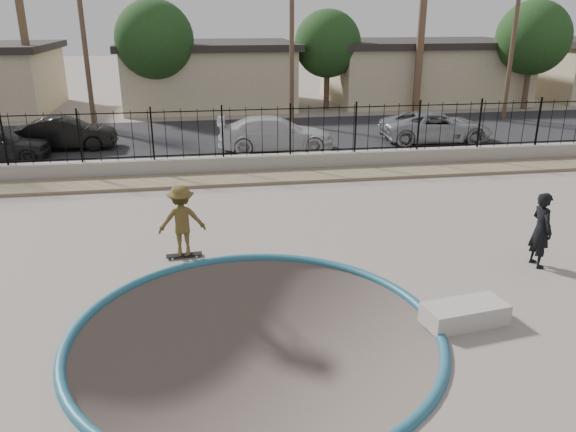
% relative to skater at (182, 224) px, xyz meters
% --- Properties ---
extents(ground, '(120.00, 120.00, 2.20)m').
position_rel_skater_xyz_m(ground, '(1.36, 9.28, -1.97)').
color(ground, gray).
rests_on(ground, ground).
extents(bowl_pit, '(6.84, 6.84, 1.80)m').
position_rel_skater_xyz_m(bowl_pit, '(1.36, -3.72, -0.87)').
color(bowl_pit, '#4D423B').
rests_on(bowl_pit, ground).
extents(coping_ring, '(7.04, 7.04, 0.20)m').
position_rel_skater_xyz_m(coping_ring, '(1.36, -3.72, -0.87)').
color(coping_ring, '#225C70').
rests_on(coping_ring, ground).
extents(rock_strip, '(42.00, 1.60, 0.11)m').
position_rel_skater_xyz_m(rock_strip, '(1.36, 6.48, -0.81)').
color(rock_strip, '#927D60').
rests_on(rock_strip, ground).
extents(retaining_wall, '(42.00, 0.45, 0.60)m').
position_rel_skater_xyz_m(retaining_wall, '(1.36, 7.58, -0.57)').
color(retaining_wall, gray).
rests_on(retaining_wall, ground).
extents(fence, '(40.00, 0.04, 1.80)m').
position_rel_skater_xyz_m(fence, '(1.36, 7.58, 0.63)').
color(fence, black).
rests_on(fence, retaining_wall).
extents(street, '(90.00, 8.00, 0.04)m').
position_rel_skater_xyz_m(street, '(1.36, 14.28, -0.85)').
color(street, black).
rests_on(street, ground).
extents(house_center, '(10.60, 8.60, 3.90)m').
position_rel_skater_xyz_m(house_center, '(1.36, 23.78, 1.11)').
color(house_center, tan).
rests_on(house_center, ground).
extents(house_east, '(12.60, 8.60, 3.90)m').
position_rel_skater_xyz_m(house_east, '(15.36, 23.78, 1.11)').
color(house_east, tan).
rests_on(house_east, ground).
extents(utility_pole_left, '(1.70, 0.24, 9.00)m').
position_rel_skater_xyz_m(utility_pole_left, '(-4.64, 16.28, 3.84)').
color(utility_pole_left, '#473323').
rests_on(utility_pole_left, ground).
extents(utility_pole_mid, '(1.70, 0.24, 9.50)m').
position_rel_skater_xyz_m(utility_pole_mid, '(5.36, 16.28, 4.09)').
color(utility_pole_mid, '#473323').
rests_on(utility_pole_mid, ground).
extents(utility_pole_right, '(1.70, 0.24, 9.00)m').
position_rel_skater_xyz_m(utility_pole_right, '(17.36, 16.28, 3.84)').
color(utility_pole_right, '#473323').
rests_on(utility_pole_right, ground).
extents(street_tree_left, '(4.32, 4.32, 6.36)m').
position_rel_skater_xyz_m(street_tree_left, '(-1.64, 20.28, 3.32)').
color(street_tree_left, '#473323').
rests_on(street_tree_left, ground).
extents(street_tree_mid, '(3.96, 3.96, 5.83)m').
position_rel_skater_xyz_m(street_tree_mid, '(8.36, 21.28, 2.97)').
color(street_tree_mid, '#473323').
rests_on(street_tree_mid, ground).
extents(street_tree_right, '(4.32, 4.32, 6.36)m').
position_rel_skater_xyz_m(street_tree_right, '(20.36, 19.28, 3.32)').
color(street_tree_right, '#473323').
rests_on(street_tree_right, ground).
extents(skater, '(1.16, 0.72, 1.73)m').
position_rel_skater_xyz_m(skater, '(0.00, 0.00, 0.00)').
color(skater, olive).
rests_on(skater, ground).
extents(skateboard, '(0.88, 0.28, 0.07)m').
position_rel_skater_xyz_m(skateboard, '(0.00, -0.00, -0.80)').
color(skateboard, black).
rests_on(skateboard, ground).
extents(videographer, '(0.45, 0.67, 1.79)m').
position_rel_skater_xyz_m(videographer, '(8.21, -1.77, 0.03)').
color(videographer, black).
rests_on(videographer, ground).
extents(concrete_ledge, '(1.69, 0.93, 0.40)m').
position_rel_skater_xyz_m(concrete_ledge, '(5.36, -3.97, -0.67)').
color(concrete_ledge, '#ADA499').
rests_on(concrete_ledge, ground).
extents(car_b, '(4.15, 1.48, 1.36)m').
position_rel_skater_xyz_m(car_b, '(-5.14, 12.28, -0.15)').
color(car_b, black).
rests_on(car_b, street).
extents(car_c, '(5.04, 2.30, 1.43)m').
position_rel_skater_xyz_m(car_c, '(3.74, 10.68, -0.12)').
color(car_c, silver).
rests_on(car_c, street).
extents(car_d, '(5.08, 2.51, 1.39)m').
position_rel_skater_xyz_m(car_d, '(11.18, 11.17, -0.14)').
color(car_d, '#93969B').
rests_on(car_d, street).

